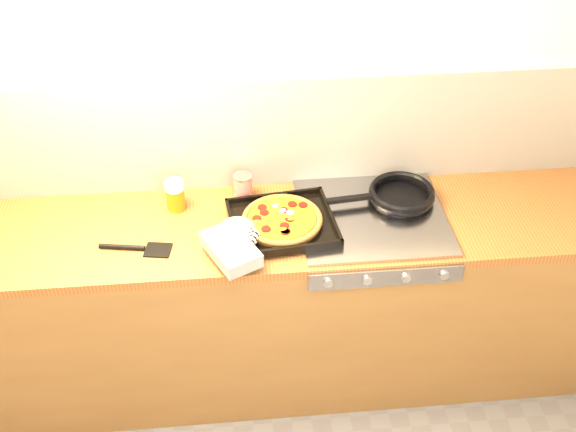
{
  "coord_description": "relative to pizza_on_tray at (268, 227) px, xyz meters",
  "views": [
    {
      "loc": [
        -0.1,
        -1.04,
        2.62
      ],
      "look_at": [
        0.1,
        1.08,
        0.95
      ],
      "focal_mm": 42.0,
      "sensor_mm": 36.0,
      "label": 1
    }
  ],
  "objects": [
    {
      "name": "room_shell",
      "position": [
        -0.01,
        0.36,
        0.21
      ],
      "size": [
        3.2,
        3.2,
        3.2
      ],
      "color": "white",
      "rests_on": "ground"
    },
    {
      "name": "counter_run",
      "position": [
        -0.01,
        0.08,
        -0.49
      ],
      "size": [
        3.2,
        0.62,
        0.9
      ],
      "color": "brown",
      "rests_on": "ground"
    },
    {
      "name": "stovetop",
      "position": [
        0.44,
        0.08,
        -0.04
      ],
      "size": [
        0.6,
        0.56,
        0.02
      ],
      "primitive_type": "cube",
      "color": "gray",
      "rests_on": "counter_run"
    },
    {
      "name": "pizza_on_tray",
      "position": [
        0.0,
        0.0,
        0.0
      ],
      "size": [
        0.56,
        0.52,
        0.07
      ],
      "color": "black",
      "rests_on": "stovetop"
    },
    {
      "name": "frying_pan",
      "position": [
        0.57,
        0.17,
        -0.0
      ],
      "size": [
        0.48,
        0.31,
        0.05
      ],
      "color": "black",
      "rests_on": "stovetop"
    },
    {
      "name": "tomato_can",
      "position": [
        -0.09,
        0.26,
        0.01
      ],
      "size": [
        0.1,
        0.1,
        0.12
      ],
      "color": "#970F0C",
      "rests_on": "counter_run"
    },
    {
      "name": "juice_glass",
      "position": [
        -0.37,
        0.22,
        0.02
      ],
      "size": [
        0.1,
        0.1,
        0.13
      ],
      "color": "orange",
      "rests_on": "counter_run"
    },
    {
      "name": "wooden_spoon",
      "position": [
        0.13,
        0.22,
        -0.03
      ],
      "size": [
        0.29,
        0.11,
        0.02
      ],
      "color": "tan",
      "rests_on": "counter_run"
    },
    {
      "name": "black_spatula",
      "position": [
        -0.51,
        -0.04,
        -0.04
      ],
      "size": [
        0.29,
        0.1,
        0.02
      ],
      "color": "black",
      "rests_on": "counter_run"
    }
  ]
}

